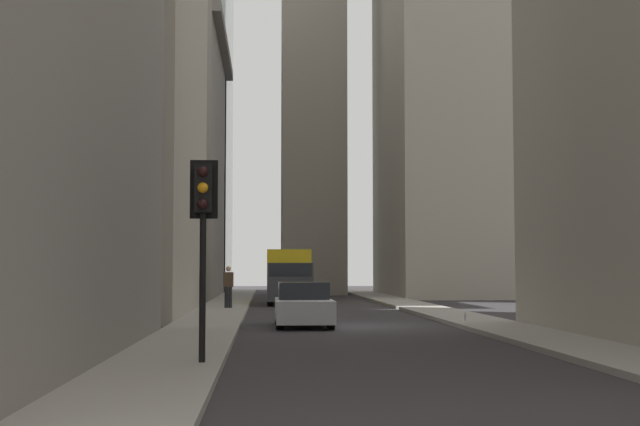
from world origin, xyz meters
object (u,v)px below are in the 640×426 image
object	(u,v)px
sedan_silver	(303,306)
traffic_light_foreground	(203,213)
discarded_bottle	(465,317)
delivery_truck	(289,276)
pedestrian	(228,285)

from	to	relation	value
sedan_silver	traffic_light_foreground	xyz separation A→B (m)	(-12.22, 2.38, 2.22)
traffic_light_foreground	discarded_bottle	size ratio (longest dim) A/B	13.86
delivery_truck	discarded_bottle	xyz separation A→B (m)	(-17.59, -5.38, -1.21)
sedan_silver	pedestrian	xyz separation A→B (m)	(10.74, 2.84, 0.47)
delivery_truck	traffic_light_foreground	distance (m)	30.52
delivery_truck	pedestrian	xyz separation A→B (m)	(-7.43, 2.84, -0.32)
delivery_truck	pedestrian	distance (m)	7.96
delivery_truck	traffic_light_foreground	xyz separation A→B (m)	(-30.39, 2.38, 1.43)
sedan_silver	traffic_light_foreground	size ratio (longest dim) A/B	1.15
traffic_light_foreground	pedestrian	size ratio (longest dim) A/B	2.06
sedan_silver	pedestrian	distance (m)	11.12
sedan_silver	pedestrian	world-z (taller)	pedestrian
discarded_bottle	pedestrian	bearing A→B (deg)	38.99
delivery_truck	traffic_light_foreground	world-z (taller)	traffic_light_foreground
pedestrian	discarded_bottle	bearing A→B (deg)	-141.01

